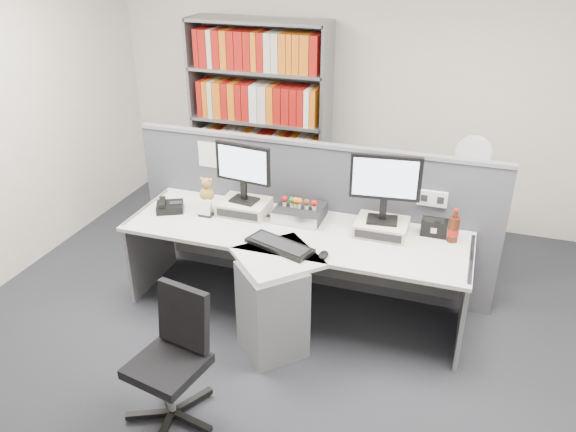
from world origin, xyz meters
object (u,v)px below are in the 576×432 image
(keyboard, at_px, (280,245))
(shelving_unit, at_px, (260,124))
(cola_bottle, at_px, (453,229))
(filing_cabinet, at_px, (462,228))
(desk_calendar, at_px, (206,209))
(desktop_pc, at_px, (300,213))
(desk, at_px, (286,275))
(mouse, at_px, (323,255))
(speaker, at_px, (434,227))
(office_chair, at_px, (174,354))
(desk_phone, at_px, (169,206))
(monitor_left, at_px, (243,168))
(desk_fan, at_px, (473,157))
(monitor_right, at_px, (385,183))

(keyboard, xyz_separation_m, shelving_unit, (-0.87, 1.91, 0.24))
(cola_bottle, height_order, filing_cabinet, cola_bottle)
(desk_calendar, bearing_deg, desktop_pc, 15.14)
(desk_calendar, xyz_separation_m, filing_cabinet, (1.94, 1.17, -0.43))
(desktop_pc, height_order, desk_calendar, desk_calendar)
(desk, distance_m, mouse, 0.43)
(speaker, relative_size, office_chair, 0.22)
(desk_phone, height_order, desk_calendar, desk_calendar)
(shelving_unit, distance_m, filing_cabinet, 2.24)
(monitor_left, relative_size, desk_fan, 0.91)
(desk, xyz_separation_m, office_chair, (-0.36, -1.05, -0.00))
(desk_calendar, relative_size, shelving_unit, 0.07)
(desk_phone, bearing_deg, desk_calendar, 0.84)
(desk_phone, relative_size, shelving_unit, 0.14)
(desktop_pc, distance_m, desk_fan, 1.59)
(office_chair, bearing_deg, desktop_pc, 77.38)
(desk, relative_size, speaker, 13.73)
(desk, bearing_deg, shelving_unit, 115.96)
(desktop_pc, xyz_separation_m, office_chair, (-0.33, -1.47, -0.31))
(speaker, distance_m, office_chair, 2.07)
(monitor_left, xyz_separation_m, desk_calendar, (-0.27, -0.15, -0.33))
(monitor_left, distance_m, desk_calendar, 0.45)
(keyboard, bearing_deg, desk_calendar, 158.14)
(monitor_right, height_order, shelving_unit, shelving_unit)
(desk_calendar, bearing_deg, filing_cabinet, 31.01)
(desktop_pc, xyz_separation_m, speaker, (1.02, 0.05, 0.01))
(mouse, relative_size, shelving_unit, 0.05)
(monitor_left, relative_size, office_chair, 0.55)
(desk, relative_size, desk_fan, 4.99)
(desktop_pc, xyz_separation_m, filing_cabinet, (1.23, 0.97, -0.42))
(keyboard, relative_size, desk_phone, 1.96)
(monitor_left, distance_m, office_chair, 1.57)
(monitor_right, bearing_deg, cola_bottle, 4.43)
(desktop_pc, relative_size, desk_calendar, 2.74)
(keyboard, height_order, office_chair, office_chair)
(shelving_unit, xyz_separation_m, office_chair, (0.54, -2.90, -0.52))
(desk_fan, bearing_deg, shelving_unit, 167.93)
(monitor_left, bearing_deg, desk_phone, -165.07)
(desk_phone, xyz_separation_m, office_chair, (0.71, -1.27, -0.30))
(mouse, bearing_deg, keyboard, 173.57)
(keyboard, bearing_deg, desk_fan, 49.90)
(mouse, bearing_deg, office_chair, -124.90)
(desk_phone, bearing_deg, office_chair, -60.90)
(monitor_right, distance_m, filing_cabinet, 1.40)
(mouse, distance_m, office_chair, 1.20)
(monitor_right, distance_m, desk_calendar, 1.42)
(keyboard, bearing_deg, mouse, -6.43)
(desk_calendar, relative_size, filing_cabinet, 0.19)
(keyboard, distance_m, cola_bottle, 1.26)
(speaker, bearing_deg, shelving_unit, 144.16)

